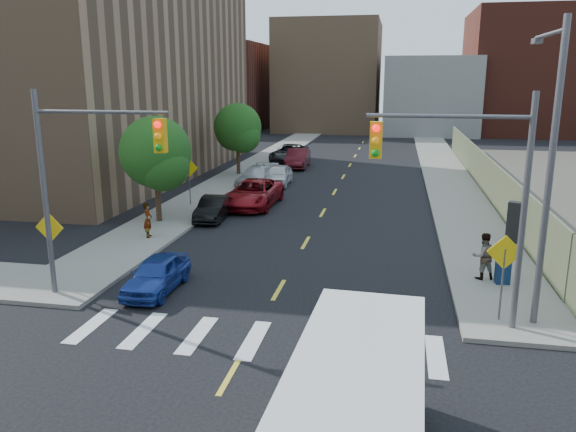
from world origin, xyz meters
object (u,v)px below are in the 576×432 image
at_px(parked_car_maroon, 298,158).
at_px(pedestrian_west, 148,220).
at_px(parked_car_blue, 157,274).
at_px(parked_car_grey, 289,153).
at_px(mailbox, 503,268).
at_px(parked_car_black, 213,208).
at_px(parked_car_white, 278,175).
at_px(parked_car_red, 253,193).
at_px(parked_car_silver, 257,177).
at_px(cargo_van, 358,410).
at_px(pedestrian_east, 483,256).
at_px(payphone, 514,222).

distance_m(parked_car_maroon, pedestrian_west, 22.94).
bearing_deg(parked_car_blue, parked_car_grey, 92.37).
bearing_deg(mailbox, parked_car_black, 144.77).
bearing_deg(parked_car_white, mailbox, -57.94).
bearing_deg(pedestrian_west, parked_car_white, -25.98).
bearing_deg(parked_car_grey, parked_car_red, -80.78).
bearing_deg(pedestrian_west, parked_car_red, -35.70).
distance_m(parked_car_black, parked_car_maroon, 18.49).
relative_size(parked_car_blue, parked_car_white, 0.87).
xyz_separation_m(parked_car_silver, pedestrian_west, (-1.73, -13.85, 0.26)).
bearing_deg(parked_car_grey, mailbox, -60.23).
relative_size(cargo_van, pedestrian_east, 3.42).
bearing_deg(pedestrian_east, parked_car_black, -46.85).
xyz_separation_m(parked_car_blue, parked_car_grey, (-1.30, 31.71, 0.16)).
height_order(parked_car_red, pedestrian_east, pedestrian_east).
height_order(parked_car_maroon, payphone, payphone).
bearing_deg(mailbox, parked_car_silver, 122.24).
xyz_separation_m(mailbox, pedestrian_west, (-15.06, 3.25, 0.24)).
bearing_deg(parked_car_black, cargo_van, -67.77).
distance_m(parked_car_blue, mailbox, 12.33).
bearing_deg(parked_car_silver, payphone, -32.81).
distance_m(parked_car_red, parked_car_grey, 18.06).
relative_size(parked_car_black, parked_car_silver, 0.78).
height_order(parked_car_red, cargo_van, cargo_van).
bearing_deg(parked_car_grey, pedestrian_east, -61.02).
height_order(parked_car_black, parked_car_white, parked_car_white).
relative_size(payphone, pedestrian_east, 1.06).
distance_m(parked_car_red, parked_car_white, 6.97).
bearing_deg(parked_car_black, parked_car_grey, 86.48).
xyz_separation_m(parked_car_red, parked_car_silver, (-1.30, 6.10, -0.08)).
relative_size(parked_car_blue, pedestrian_east, 2.09).
relative_size(parked_car_black, parked_car_white, 0.90).
distance_m(parked_car_silver, parked_car_white, 1.57).
distance_m(parked_car_white, parked_car_grey, 11.12).
relative_size(parked_car_maroon, pedestrian_east, 2.75).
bearing_deg(cargo_van, parked_car_grey, 105.00).
bearing_deg(parked_car_red, parked_car_maroon, 91.68).
height_order(mailbox, pedestrian_west, pedestrian_west).
bearing_deg(parked_car_black, parked_car_red, 65.82).
bearing_deg(parked_car_blue, parked_car_silver, 93.78).
relative_size(parked_car_black, mailbox, 3.15).
relative_size(parked_car_red, mailbox, 4.72).
relative_size(parked_car_red, payphone, 3.03).
xyz_separation_m(parked_car_silver, parked_car_white, (1.30, 0.87, 0.01)).
bearing_deg(parked_car_black, pedestrian_west, -115.40).
bearing_deg(parked_car_black, payphone, -11.11).
relative_size(parked_car_blue, parked_car_black, 0.97).
xyz_separation_m(payphone, pedestrian_east, (-2.02, -5.21, -0.06)).
bearing_deg(payphone, pedestrian_east, -87.07).
distance_m(cargo_van, pedestrian_east, 11.92).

